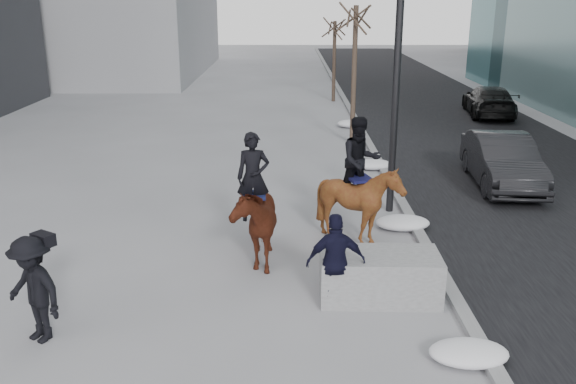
{
  "coord_description": "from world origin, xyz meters",
  "views": [
    {
      "loc": [
        -0.02,
        -10.39,
        5.23
      ],
      "look_at": [
        0.0,
        1.2,
        1.5
      ],
      "focal_mm": 38.0,
      "sensor_mm": 36.0,
      "label": 1
    }
  ],
  "objects_px": {
    "planter": "(380,276)",
    "mounted_left": "(253,215)",
    "car_near": "(502,161)",
    "mounted_right": "(360,194)"
  },
  "relations": [
    {
      "from": "planter",
      "to": "car_near",
      "type": "relative_size",
      "value": 0.48
    },
    {
      "from": "car_near",
      "to": "mounted_right",
      "type": "height_order",
      "value": "mounted_right"
    },
    {
      "from": "planter",
      "to": "car_near",
      "type": "xyz_separation_m",
      "value": [
        4.52,
        6.91,
        0.31
      ]
    },
    {
      "from": "planter",
      "to": "mounted_right",
      "type": "relative_size",
      "value": 0.76
    },
    {
      "from": "planter",
      "to": "car_near",
      "type": "distance_m",
      "value": 8.26
    },
    {
      "from": "planter",
      "to": "mounted_left",
      "type": "xyz_separation_m",
      "value": [
        -2.35,
        1.67,
        0.57
      ]
    },
    {
      "from": "car_near",
      "to": "mounted_left",
      "type": "xyz_separation_m",
      "value": [
        -6.87,
        -5.24,
        0.26
      ]
    },
    {
      "from": "car_near",
      "to": "mounted_right",
      "type": "distance_m",
      "value": 6.29
    },
    {
      "from": "planter",
      "to": "mounted_right",
      "type": "distance_m",
      "value": 2.73
    },
    {
      "from": "planter",
      "to": "car_near",
      "type": "bearing_deg",
      "value": 56.85
    }
  ]
}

